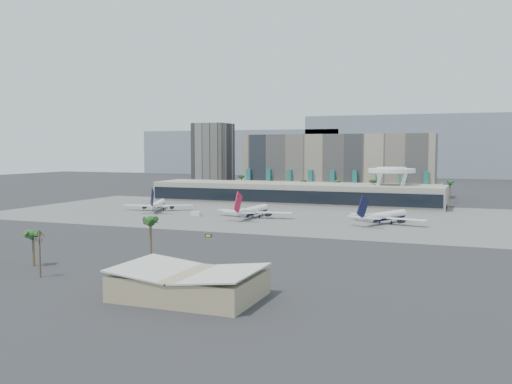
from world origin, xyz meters
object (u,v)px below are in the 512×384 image
(airliner_right, at_px, (385,216))
(service_vehicle_a, at_px, (196,214))
(airliner_left, at_px, (158,204))
(utility_pole, at_px, (39,249))
(airliner_centre, at_px, (253,211))
(service_vehicle_b, at_px, (250,216))
(taxiway_sign, at_px, (208,236))

(airliner_right, xyz_separation_m, service_vehicle_a, (-88.35, -3.67, -2.21))
(airliner_left, height_order, airliner_right, airliner_right)
(utility_pole, bearing_deg, airliner_left, 110.03)
(airliner_centre, xyz_separation_m, service_vehicle_b, (-1.90, 1.72, -2.60))
(airliner_right, height_order, taxiway_sign, airliner_right)
(utility_pole, distance_m, airliner_left, 154.02)
(service_vehicle_a, xyz_separation_m, service_vehicle_b, (25.89, 4.93, -0.38))
(airliner_left, bearing_deg, airliner_right, -25.83)
(airliner_centre, distance_m, airliner_right, 60.56)
(service_vehicle_a, distance_m, taxiway_sign, 66.15)
(airliner_centre, xyz_separation_m, service_vehicle_a, (-27.79, -3.21, -2.23))
(airliner_centre, distance_m, taxiway_sign, 60.36)
(service_vehicle_a, xyz_separation_m, taxiway_sign, (33.96, -56.77, -0.64))
(airliner_left, xyz_separation_m, airliner_centre, (57.20, -10.59, 0.14))
(airliner_right, bearing_deg, utility_pole, -91.40)
(airliner_centre, xyz_separation_m, airliner_right, (60.56, 0.46, -0.02))
(airliner_centre, xyz_separation_m, taxiway_sign, (6.17, -59.98, -2.86))
(utility_pole, relative_size, service_vehicle_b, 3.93)
(airliner_left, height_order, service_vehicle_a, airliner_left)
(airliner_left, relative_size, taxiway_sign, 15.26)
(airliner_centre, bearing_deg, airliner_left, 171.77)
(utility_pole, xyz_separation_m, airliner_left, (-52.73, 144.66, -3.89))
(airliner_left, relative_size, airliner_centre, 0.91)
(airliner_centre, bearing_deg, taxiway_sign, -81.87)
(service_vehicle_b, bearing_deg, service_vehicle_a, -145.01)
(service_vehicle_b, bearing_deg, airliner_left, -164.90)
(utility_pole, bearing_deg, service_vehicle_a, 100.10)
(utility_pole, height_order, airliner_centre, airliner_centre)
(airliner_left, bearing_deg, airliner_centre, -31.40)
(taxiway_sign, bearing_deg, utility_pole, -113.91)
(airliner_left, height_order, airliner_centre, airliner_centre)
(service_vehicle_a, bearing_deg, service_vehicle_b, 17.14)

